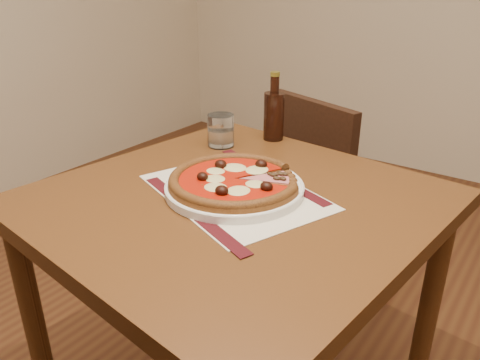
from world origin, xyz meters
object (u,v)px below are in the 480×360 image
(pizza, at_px, (234,180))
(bottle, at_px, (274,114))
(chair_far, at_px, (327,190))
(table, at_px, (235,235))
(plate, at_px, (234,188))
(water_glass, at_px, (221,130))

(pizza, xyz_separation_m, bottle, (-0.13, 0.36, 0.05))
(chair_far, distance_m, bottle, 0.49)
(table, distance_m, bottle, 0.44)
(chair_far, distance_m, plate, 0.76)
(table, distance_m, pizza, 0.13)
(plate, relative_size, pizza, 1.06)
(chair_far, height_order, pizza, chair_far)
(table, distance_m, plate, 0.11)
(table, relative_size, chair_far, 1.08)
(water_glass, distance_m, bottle, 0.17)
(pizza, relative_size, water_glass, 3.23)
(table, height_order, pizza, pizza)
(chair_far, distance_m, water_glass, 0.58)
(pizza, relative_size, bottle, 1.48)
(bottle, bearing_deg, pizza, -70.98)
(chair_far, height_order, plate, chair_far)
(pizza, bearing_deg, table, -50.63)
(chair_far, xyz_separation_m, pizza, (0.09, -0.70, 0.31))
(plate, distance_m, water_glass, 0.32)
(table, bearing_deg, bottle, 109.81)
(plate, relative_size, water_glass, 3.43)
(plate, relative_size, bottle, 1.57)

